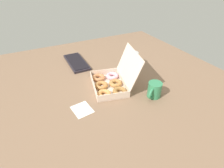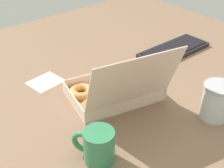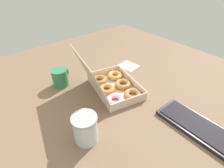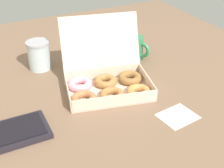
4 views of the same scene
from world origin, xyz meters
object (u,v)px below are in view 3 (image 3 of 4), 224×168
keyboard (199,127)px  coffee_mug (60,77)px  donut_box (112,85)px  glass_jar (85,129)px

keyboard → coffee_mug: (67.94, 30.45, 4.14)cm
donut_box → coffee_mug: bearing=40.0°
coffee_mug → donut_box: bearing=-140.0°
coffee_mug → glass_jar: 42.64cm
keyboard → donut_box: bearing=13.9°
donut_box → coffee_mug: donut_box is taller
donut_box → glass_jar: size_ratio=3.00×
glass_jar → donut_box: bearing=-57.3°
keyboard → coffee_mug: size_ratio=2.93×
donut_box → glass_jar: (-18.56, 28.87, 2.96)cm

